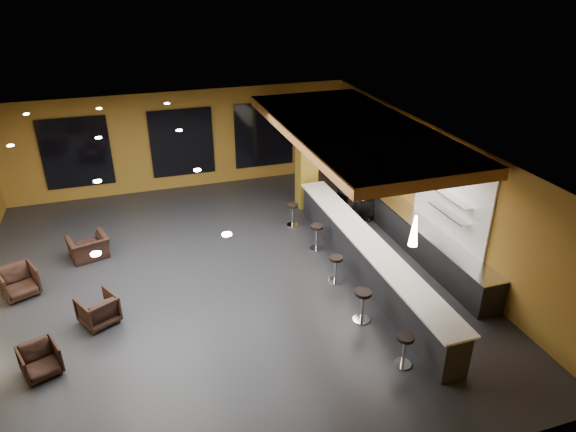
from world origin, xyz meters
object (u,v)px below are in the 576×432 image
object	(u,v)px
bar_stool_2	(336,266)
bar_stool_4	(293,212)
pendant_0	(414,231)
armchair_b	(98,310)
staff_b	(346,191)
armchair_a	(40,360)
armchair_c	(19,282)
armchair_d	(89,247)
bar_stool_1	(363,302)
column	(307,156)
prep_counter	(424,241)
pendant_1	(363,186)
bar_stool_3	(317,234)
bar_stool_0	(405,346)
staff_a	(362,201)
pendant_2	(326,155)
staff_c	(371,195)
bar_counter	(366,259)

from	to	relation	value
bar_stool_2	bar_stool_4	xyz separation A→B (m)	(-0.04, 3.34, -0.01)
pendant_0	armchair_b	size ratio (longest dim) A/B	0.90
staff_b	armchair_a	world-z (taller)	staff_b
armchair_c	armchair_d	bearing A→B (deg)	17.35
bar_stool_1	bar_stool_4	bearing A→B (deg)	89.95
bar_stool_1	bar_stool_4	xyz separation A→B (m)	(0.00, 5.01, -0.05)
bar_stool_4	armchair_c	bearing A→B (deg)	-168.89
column	armchair_b	size ratio (longest dim) A/B	4.51
staff_b	armchair_d	distance (m)	7.94
prep_counter	armchair_c	size ratio (longest dim) A/B	7.33
pendant_1	armchair_c	size ratio (longest dim) A/B	0.86
armchair_c	armchair_d	distance (m)	2.09
armchair_a	bar_stool_3	xyz separation A→B (m)	(6.99, 2.97, 0.16)
column	bar_stool_0	distance (m)	8.00
bar_stool_1	bar_stool_4	world-z (taller)	bar_stool_1
staff_b	bar_stool_4	world-z (taller)	staff_b
staff_a	armchair_d	size ratio (longest dim) A/B	1.80
column	bar_stool_3	bearing A→B (deg)	-104.03
armchair_a	armchair_c	bearing A→B (deg)	82.78
pendant_2	armchair_c	size ratio (longest dim) A/B	0.86
pendant_2	column	bearing A→B (deg)	90.00
column	staff_a	size ratio (longest dim) A/B	1.94
staff_b	bar_stool_3	world-z (taller)	staff_b
pendant_1	staff_a	size ratio (longest dim) A/B	0.39
bar_stool_0	staff_c	bearing A→B (deg)	69.73
prep_counter	bar_stool_2	size ratio (longest dim) A/B	8.16
staff_a	bar_stool_3	distance (m)	1.97
column	bar_stool_4	size ratio (longest dim) A/B	4.88
armchair_c	bar_stool_3	size ratio (longest dim) A/B	1.08
staff_b	bar_stool_1	distance (m)	5.70
bar_stool_1	bar_stool_2	size ratio (longest dim) A/B	1.07
staff_c	armchair_c	xyz separation A→B (m)	(-10.07, -1.17, -0.45)
staff_a	armchair_a	distance (m)	9.54
armchair_b	armchair_a	bearing A→B (deg)	23.30
staff_c	bar_counter	bearing A→B (deg)	-134.02
pendant_1	staff_c	distance (m)	3.36
bar_counter	armchair_b	distance (m)	6.63
bar_stool_3	armchair_d	bearing A→B (deg)	166.41
pendant_1	armchair_b	world-z (taller)	pendant_1
column	bar_stool_3	world-z (taller)	column
bar_stool_0	bar_stool_3	bearing A→B (deg)	89.87
pendant_0	pendant_2	world-z (taller)	same
pendant_1	bar_stool_2	bearing A→B (deg)	-149.66
bar_stool_1	staff_a	bearing A→B (deg)	65.22
staff_a	bar_stool_0	xyz separation A→B (m)	(-1.77, -5.79, -0.44)
bar_counter	armchair_a	world-z (taller)	bar_counter
pendant_1	armchair_c	world-z (taller)	pendant_1
prep_counter	staff_b	bearing A→B (deg)	107.16
staff_c	bar_stool_1	xyz separation A→B (m)	(-2.50, -4.70, -0.32)
staff_b	bar_stool_3	bearing A→B (deg)	-132.50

